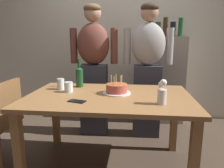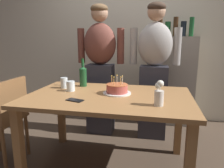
# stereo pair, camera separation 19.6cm
# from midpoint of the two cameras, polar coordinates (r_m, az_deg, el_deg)

# --- Properties ---
(ground_plane) EXTENTS (10.00, 10.00, 0.00)m
(ground_plane) POSITION_cam_midpoint_polar(r_m,az_deg,el_deg) (2.27, -3.44, -21.38)
(ground_plane) COLOR #47382B
(back_wall) EXTENTS (5.20, 0.10, 2.60)m
(back_wall) POSITION_cam_midpoint_polar(r_m,az_deg,el_deg) (3.43, 0.63, 13.00)
(back_wall) COLOR beige
(back_wall) RESTS_ON ground_plane
(dining_table) EXTENTS (1.50, 0.96, 0.74)m
(dining_table) POSITION_cam_midpoint_polar(r_m,az_deg,el_deg) (1.99, -3.68, -5.75)
(dining_table) COLOR olive
(dining_table) RESTS_ON ground_plane
(birthday_cake) EXTENTS (0.26, 0.26, 0.17)m
(birthday_cake) POSITION_cam_midpoint_polar(r_m,az_deg,el_deg) (2.00, -1.54, -1.40)
(birthday_cake) COLOR white
(birthday_cake) RESTS_ON dining_table
(water_glass_near) EXTENTS (0.07, 0.07, 0.11)m
(water_glass_near) POSITION_cam_midpoint_polar(r_m,az_deg,el_deg) (2.25, -16.02, -0.01)
(water_glass_near) COLOR silver
(water_glass_near) RESTS_ON dining_table
(water_glass_far) EXTENTS (0.08, 0.08, 0.10)m
(water_glass_far) POSITION_cam_midpoint_polar(r_m,az_deg,el_deg) (2.12, -14.16, -0.81)
(water_glass_far) COLOR silver
(water_glass_far) RESTS_ON dining_table
(wine_bottle) EXTENTS (0.08, 0.08, 0.30)m
(wine_bottle) POSITION_cam_midpoint_polar(r_m,az_deg,el_deg) (2.31, -11.14, 2.06)
(wine_bottle) COLOR #194723
(wine_bottle) RESTS_ON dining_table
(cell_phone) EXTENTS (0.16, 0.11, 0.01)m
(cell_phone) POSITION_cam_midpoint_polar(r_m,az_deg,el_deg) (1.80, -12.48, -4.57)
(cell_phone) COLOR black
(cell_phone) RESTS_ON dining_table
(flower_vase) EXTENTS (0.07, 0.08, 0.20)m
(flower_vase) POSITION_cam_midpoint_polar(r_m,az_deg,el_deg) (1.70, 10.10, -2.06)
(flower_vase) COLOR silver
(flower_vase) RESTS_ON dining_table
(person_man_bearded) EXTENTS (0.61, 0.27, 1.66)m
(person_man_bearded) POSITION_cam_midpoint_polar(r_m,az_deg,el_deg) (2.75, -6.96, 4.19)
(person_man_bearded) COLOR #33333D
(person_man_bearded) RESTS_ON ground_plane
(person_woman_cardigan) EXTENTS (0.61, 0.27, 1.66)m
(person_woman_cardigan) POSITION_cam_midpoint_polar(r_m,az_deg,el_deg) (2.69, 7.44, 3.97)
(person_woman_cardigan) COLOR #33333D
(person_woman_cardigan) RESTS_ON ground_plane
(dining_chair) EXTENTS (0.42, 0.42, 0.87)m
(dining_chair) POSITION_cam_midpoint_polar(r_m,az_deg,el_deg) (2.31, -30.01, -8.10)
(dining_chair) COLOR brown
(dining_chair) RESTS_ON ground_plane
(shelf_cabinet) EXTENTS (0.62, 0.30, 1.54)m
(shelf_cabinet) POSITION_cam_midpoint_polar(r_m,az_deg,el_deg) (3.26, 11.77, 1.38)
(shelf_cabinet) COLOR #9E9384
(shelf_cabinet) RESTS_ON ground_plane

